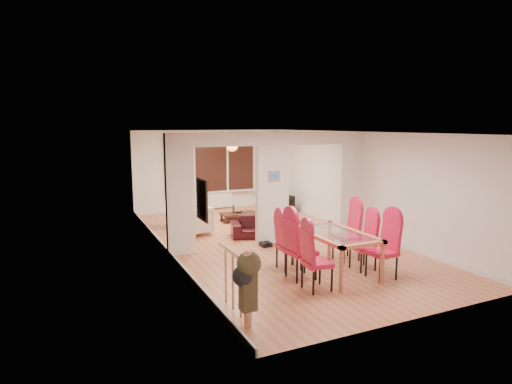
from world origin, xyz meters
TOP-DOWN VIEW (x-y plane):
  - floor at (0.00, 0.00)m, footprint 5.00×9.00m
  - room_walls at (0.00, 0.00)m, footprint 5.00×9.00m
  - divider_wall at (0.00, 0.00)m, footprint 5.00×0.18m
  - bay_window_blinds at (0.00, 4.44)m, footprint 3.00×0.08m
  - radiator at (0.00, 4.40)m, footprint 1.40×0.08m
  - pendant_light at (0.30, 3.30)m, footprint 0.36×0.36m
  - stair_newel at (-2.25, -3.20)m, footprint 0.40×1.20m
  - wall_poster at (-2.47, -2.40)m, footprint 0.04×0.52m
  - pillar_photo at (0.00, -0.10)m, footprint 0.30×0.03m
  - dining_table at (0.08, -2.44)m, footprint 0.96×1.71m
  - dining_chair_la at (-0.65, -2.96)m, footprint 0.49×0.49m
  - dining_chair_lb at (-0.61, -2.38)m, footprint 0.50×0.50m
  - dining_chair_lc at (-0.56, -1.84)m, footprint 0.44×0.44m
  - dining_chair_ra at (0.72, -2.98)m, footprint 0.49×0.49m
  - dining_chair_rb at (0.72, -2.45)m, footprint 0.46×0.46m
  - dining_chair_rc at (0.79, -1.83)m, footprint 0.49×0.49m
  - sofa at (0.16, 0.60)m, footprint 1.90×1.16m
  - armchair at (-1.48, 1.52)m, footprint 0.93×0.95m
  - person at (-1.66, 2.47)m, footprint 0.67×0.56m
  - television at (2.00, 3.17)m, footprint 0.95×0.27m
  - coffee_table at (0.17, 2.46)m, footprint 1.10×0.67m
  - bottle at (-0.01, 2.44)m, footprint 0.06×0.06m
  - bowl at (0.16, 2.48)m, footprint 0.21×0.21m
  - shoes at (-0.29, -0.25)m, footprint 0.23×0.25m

SIDE VIEW (x-z plane):
  - floor at x=0.00m, z-range -0.01..0.01m
  - shoes at x=-0.29m, z-range 0.00..0.10m
  - coffee_table at x=0.17m, z-range 0.00..0.24m
  - sofa at x=0.16m, z-range 0.00..0.52m
  - bowl at x=0.16m, z-range 0.24..0.29m
  - television at x=2.00m, z-range 0.00..0.54m
  - radiator at x=0.00m, z-range 0.05..0.55m
  - armchair at x=-1.48m, z-range 0.00..0.73m
  - bottle at x=-0.01m, z-range 0.24..0.49m
  - dining_table at x=0.08m, z-range 0.00..0.80m
  - dining_chair_rb at x=0.72m, z-range 0.00..1.06m
  - dining_chair_lc at x=-0.56m, z-range 0.00..1.06m
  - stair_newel at x=-2.25m, z-range 0.00..1.10m
  - dining_chair_la at x=-0.65m, z-range 0.00..1.11m
  - dining_chair_ra at x=0.72m, z-range 0.00..1.14m
  - dining_chair_rc at x=0.79m, z-range 0.00..1.15m
  - dining_chair_lb at x=-0.61m, z-range 0.00..1.18m
  - person at x=-1.66m, z-range 0.00..1.56m
  - room_walls at x=0.00m, z-range 0.00..2.60m
  - divider_wall at x=0.00m, z-range 0.00..2.60m
  - bay_window_blinds at x=0.00m, z-range 0.60..2.40m
  - wall_poster at x=-2.47m, z-range 1.27..1.94m
  - pillar_photo at x=0.00m, z-range 1.48..1.73m
  - pendant_light at x=0.30m, z-range 1.97..2.33m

